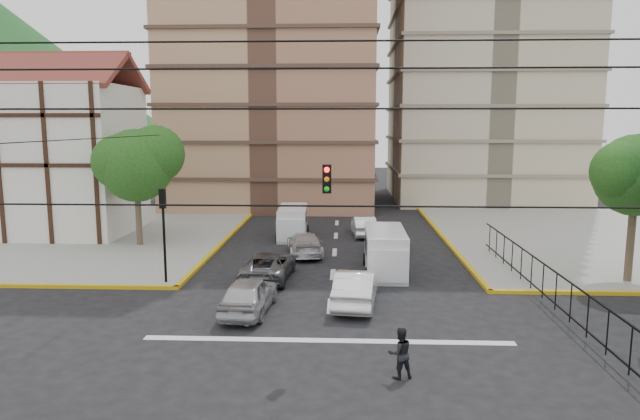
# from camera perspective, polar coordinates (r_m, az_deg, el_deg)

# --- Properties ---
(ground) EXTENTS (160.00, 160.00, 0.00)m
(ground) POSITION_cam_1_polar(r_m,az_deg,el_deg) (19.34, 0.66, -14.24)
(ground) COLOR black
(ground) RESTS_ON ground
(sidewalk_nw) EXTENTS (26.00, 26.00, 0.15)m
(sidewalk_nw) POSITION_cam_1_polar(r_m,az_deg,el_deg) (43.67, -25.67, -2.01)
(sidewalk_nw) COLOR gray
(sidewalk_nw) RESTS_ON ground
(sidewalk_ne) EXTENTS (26.00, 26.00, 0.15)m
(sidewalk_ne) POSITION_cam_1_polar(r_m,az_deg,el_deg) (43.17, 29.22, -2.38)
(sidewalk_ne) COLOR gray
(sidewalk_ne) RESTS_ON ground
(stop_line) EXTENTS (13.00, 0.40, 0.01)m
(stop_line) POSITION_cam_1_polar(r_m,az_deg,el_deg) (20.45, 0.77, -12.91)
(stop_line) COLOR silver
(stop_line) RESTS_ON ground
(tudor_building) EXTENTS (10.80, 8.05, 12.23)m
(tudor_building) POSITION_cam_1_polar(r_m,az_deg,el_deg) (42.62, -24.94, 4.81)
(tudor_building) COLOR silver
(tudor_building) RESTS_ON ground
(park_fence) EXTENTS (0.10, 22.50, 1.66)m
(park_fence) POSITION_cam_1_polar(r_m,az_deg,el_deg) (25.02, 22.40, -9.52)
(park_fence) COLOR black
(park_fence) RESTS_ON ground
(tree_park_c) EXTENTS (4.65, 3.80, 7.25)m
(tree_park_c) POSITION_cam_1_polar(r_m,az_deg,el_deg) (30.12, 29.21, 3.40)
(tree_park_c) COLOR #473828
(tree_park_c) RESTS_ON ground
(tree_tudor) EXTENTS (5.39, 4.40, 7.43)m
(tree_tudor) POSITION_cam_1_polar(r_m,az_deg,el_deg) (36.11, -17.77, 4.60)
(tree_tudor) COLOR #473828
(tree_tudor) RESTS_ON ground
(traffic_light_nw) EXTENTS (0.28, 0.22, 4.40)m
(traffic_light_nw) POSITION_cam_1_polar(r_m,az_deg,el_deg) (27.29, -15.39, -0.95)
(traffic_light_nw) COLOR black
(traffic_light_nw) RESTS_ON ground
(traffic_light_hanging) EXTENTS (18.00, 9.12, 0.92)m
(traffic_light_hanging) POSITION_cam_1_polar(r_m,az_deg,el_deg) (15.86, 0.47, 2.78)
(traffic_light_hanging) COLOR black
(traffic_light_hanging) RESTS_ON ground
(van_right_lane) EXTENTS (2.08, 4.94, 2.22)m
(van_right_lane) POSITION_cam_1_polar(r_m,az_deg,el_deg) (28.78, 6.56, -4.33)
(van_right_lane) COLOR silver
(van_right_lane) RESTS_ON ground
(van_left_lane) EXTENTS (1.94, 4.60, 2.05)m
(van_left_lane) POSITION_cam_1_polar(r_m,az_deg,el_deg) (37.56, -2.78, -1.35)
(van_left_lane) COLOR silver
(van_left_lane) RESTS_ON ground
(car_silver_front_left) EXTENTS (2.05, 4.42, 1.47)m
(car_silver_front_left) POSITION_cam_1_polar(r_m,az_deg,el_deg) (23.23, -7.15, -8.41)
(car_silver_front_left) COLOR #ACACB1
(car_silver_front_left) RESTS_ON ground
(car_white_front_right) EXTENTS (2.06, 4.69, 1.50)m
(car_white_front_right) POSITION_cam_1_polar(r_m,az_deg,el_deg) (24.03, 3.61, -7.73)
(car_white_front_right) COLOR white
(car_white_front_right) RESTS_ON ground
(car_grey_mid_left) EXTENTS (2.48, 4.87, 1.32)m
(car_grey_mid_left) POSITION_cam_1_polar(r_m,az_deg,el_deg) (28.01, -5.16, -5.56)
(car_grey_mid_left) COLOR #54575C
(car_grey_mid_left) RESTS_ON ground
(car_silver_rear_left) EXTENTS (2.53, 4.80, 1.33)m
(car_silver_rear_left) POSITION_cam_1_polar(r_m,az_deg,el_deg) (32.87, -1.54, -3.38)
(car_silver_rear_left) COLOR silver
(car_silver_rear_left) RESTS_ON ground
(car_darkgrey_mid_right) EXTENTS (2.17, 4.39, 1.44)m
(car_darkgrey_mid_right) POSITION_cam_1_polar(r_m,az_deg,el_deg) (34.04, 6.37, -2.92)
(car_darkgrey_mid_right) COLOR #28282B
(car_darkgrey_mid_right) RESTS_ON ground
(car_white_rear_right) EXTENTS (1.74, 4.17, 1.34)m
(car_white_rear_right) POSITION_cam_1_polar(r_m,az_deg,el_deg) (38.55, 4.38, -1.59)
(car_white_rear_right) COLOR white
(car_white_rear_right) RESTS_ON ground
(pedestrian_crosswalk) EXTENTS (0.90, 0.79, 1.56)m
(pedestrian_crosswalk) POSITION_cam_1_polar(r_m,az_deg,el_deg) (17.59, 8.00, -13.97)
(pedestrian_crosswalk) COLOR black
(pedestrian_crosswalk) RESTS_ON ground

